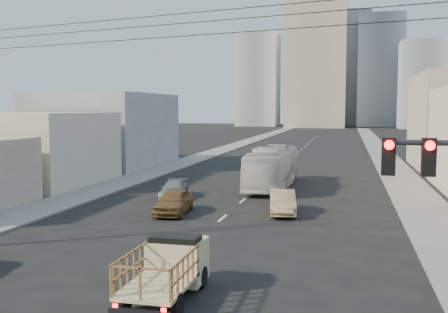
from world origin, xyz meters
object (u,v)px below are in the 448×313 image
at_px(sedan_grey, 174,190).
at_px(city_bus, 272,167).
at_px(sedan_tan, 283,202).
at_px(sedan_brown, 174,201).
at_px(flatbed_pickup, 167,265).

bearing_deg(sedan_grey, city_bus, 37.67).
relative_size(sedan_tan, sedan_grey, 1.05).
relative_size(sedan_brown, sedan_tan, 1.02).
xyz_separation_m(flatbed_pickup, city_bus, (-0.04, 25.40, 0.54)).
bearing_deg(flatbed_pickup, sedan_brown, 107.88).
distance_m(city_bus, sedan_grey, 9.06).
bearing_deg(city_bus, flatbed_pickup, -88.95).
distance_m(sedan_tan, sedan_grey, 9.06).
height_order(sedan_brown, sedan_tan, sedan_brown).
distance_m(flatbed_pickup, sedan_brown, 14.14).
height_order(flatbed_pickup, sedan_brown, flatbed_pickup).
xyz_separation_m(flatbed_pickup, sedan_brown, (-4.34, 13.45, -0.35)).
distance_m(city_bus, sedan_brown, 12.73).
relative_size(flatbed_pickup, sedan_grey, 1.08).
bearing_deg(sedan_brown, sedan_tan, 8.56).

